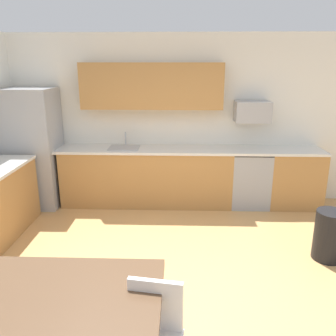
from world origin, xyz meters
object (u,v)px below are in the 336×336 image
object	(u,v)px
oven_range	(249,178)
chair_near_table	(152,335)
trash_bin	(330,235)
dining_table	(58,301)
microwave	(252,112)
refrigerator	(34,148)

from	to	relation	value
oven_range	chair_near_table	distance (m)	3.76
oven_range	trash_bin	distance (m)	1.79
dining_table	trash_bin	xyz separation A→B (m)	(2.58, 1.80, -0.40)
microwave	dining_table	xyz separation A→B (m)	(-1.94, -3.56, -0.81)
refrigerator	chair_near_table	size ratio (longest dim) A/B	2.21
oven_range	chair_near_table	world-z (taller)	oven_range
refrigerator	microwave	xyz separation A→B (m)	(3.45, 0.18, 0.58)
chair_near_table	trash_bin	distance (m)	2.70
dining_table	oven_range	bearing A→B (deg)	60.72
refrigerator	oven_range	world-z (taller)	refrigerator
microwave	chair_near_table	xyz separation A→B (m)	(-1.30, -3.63, -1.01)
chair_near_table	trash_bin	size ratio (longest dim) A/B	1.42
oven_range	chair_near_table	size ratio (longest dim) A/B	1.07
microwave	trash_bin	size ratio (longest dim) A/B	0.90
refrigerator	chair_near_table	xyz separation A→B (m)	(2.15, -3.45, -0.43)
dining_table	chair_near_table	bearing A→B (deg)	-6.12
refrigerator	trash_bin	world-z (taller)	refrigerator
microwave	oven_range	bearing A→B (deg)	-90.00
refrigerator	chair_near_table	distance (m)	4.08
microwave	chair_near_table	size ratio (longest dim) A/B	0.64
oven_range	microwave	distance (m)	1.06
microwave	dining_table	world-z (taller)	microwave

